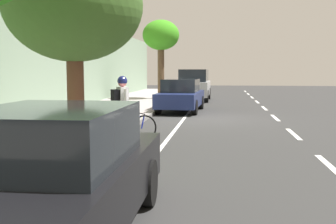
{
  "coord_description": "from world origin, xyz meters",
  "views": [
    {
      "loc": [
        -0.65,
        15.98,
        1.91
      ],
      "look_at": [
        0.63,
        6.42,
        0.91
      ],
      "focal_mm": 42.72,
      "sensor_mm": 36.0,
      "label": 1
    }
  ],
  "objects_px": {
    "street_tree_near_cyclist": "(161,37)",
    "street_tree_mid_block": "(74,6)",
    "parked_suv_silver_nearest": "(194,85)",
    "parked_sedan_black_mid": "(52,177)",
    "bicycle_at_curb": "(126,129)",
    "fire_hydrant": "(75,129)",
    "cyclist_with_backpack": "(122,101)",
    "parked_sedan_dark_blue_second": "(181,96)"
  },
  "relations": [
    {
      "from": "cyclist_with_backpack",
      "to": "street_tree_near_cyclist",
      "type": "relative_size",
      "value": 0.36
    },
    {
      "from": "cyclist_with_backpack",
      "to": "street_tree_near_cyclist",
      "type": "height_order",
      "value": "street_tree_near_cyclist"
    },
    {
      "from": "parked_sedan_dark_blue_second",
      "to": "bicycle_at_curb",
      "type": "bearing_deg",
      "value": 85.94
    },
    {
      "from": "parked_sedan_dark_blue_second",
      "to": "parked_sedan_black_mid",
      "type": "height_order",
      "value": "same"
    },
    {
      "from": "fire_hydrant",
      "to": "cyclist_with_backpack",
      "type": "bearing_deg",
      "value": -110.99
    },
    {
      "from": "parked_sedan_black_mid",
      "to": "street_tree_near_cyclist",
      "type": "xyz_separation_m",
      "value": [
        2.01,
        -21.16,
        3.27
      ]
    },
    {
      "from": "bicycle_at_curb",
      "to": "parked_suv_silver_nearest",
      "type": "bearing_deg",
      "value": -92.75
    },
    {
      "from": "bicycle_at_curb",
      "to": "street_tree_near_cyclist",
      "type": "xyz_separation_m",
      "value": [
        1.35,
        -15.08,
        3.64
      ]
    },
    {
      "from": "parked_sedan_black_mid",
      "to": "street_tree_near_cyclist",
      "type": "relative_size",
      "value": 0.89
    },
    {
      "from": "parked_sedan_dark_blue_second",
      "to": "cyclist_with_backpack",
      "type": "bearing_deg",
      "value": 84.16
    },
    {
      "from": "street_tree_near_cyclist",
      "to": "parked_suv_silver_nearest",
      "type": "bearing_deg",
      "value": -171.45
    },
    {
      "from": "parked_suv_silver_nearest",
      "to": "fire_hydrant",
      "type": "bearing_deg",
      "value": 84.42
    },
    {
      "from": "parked_suv_silver_nearest",
      "to": "cyclist_with_backpack",
      "type": "distance_m",
      "value": 14.98
    },
    {
      "from": "cyclist_with_backpack",
      "to": "street_tree_near_cyclist",
      "type": "distance_m",
      "value": 14.97
    },
    {
      "from": "parked_sedan_black_mid",
      "to": "street_tree_mid_block",
      "type": "distance_m",
      "value": 7.01
    },
    {
      "from": "bicycle_at_curb",
      "to": "cyclist_with_backpack",
      "type": "xyz_separation_m",
      "value": [
        0.22,
        -0.44,
        0.7
      ]
    },
    {
      "from": "parked_sedan_black_mid",
      "to": "street_tree_mid_block",
      "type": "height_order",
      "value": "street_tree_mid_block"
    },
    {
      "from": "bicycle_at_curb",
      "to": "street_tree_mid_block",
      "type": "relative_size",
      "value": 0.3
    },
    {
      "from": "cyclist_with_backpack",
      "to": "street_tree_mid_block",
      "type": "distance_m",
      "value": 2.78
    },
    {
      "from": "street_tree_near_cyclist",
      "to": "fire_hydrant",
      "type": "bearing_deg",
      "value": 91.6
    },
    {
      "from": "cyclist_with_backpack",
      "to": "bicycle_at_curb",
      "type": "bearing_deg",
      "value": 116.73
    },
    {
      "from": "cyclist_with_backpack",
      "to": "parked_sedan_dark_blue_second",
      "type": "bearing_deg",
      "value": -95.84
    },
    {
      "from": "street_tree_near_cyclist",
      "to": "street_tree_mid_block",
      "type": "relative_size",
      "value": 1.0
    },
    {
      "from": "parked_suv_silver_nearest",
      "to": "parked_sedan_dark_blue_second",
      "type": "bearing_deg",
      "value": 88.85
    },
    {
      "from": "parked_sedan_dark_blue_second",
      "to": "cyclist_with_backpack",
      "type": "xyz_separation_m",
      "value": [
        0.82,
        8.01,
        0.34
      ]
    },
    {
      "from": "parked_suv_silver_nearest",
      "to": "street_tree_mid_block",
      "type": "height_order",
      "value": "street_tree_mid_block"
    },
    {
      "from": "parked_sedan_black_mid",
      "to": "bicycle_at_curb",
      "type": "height_order",
      "value": "parked_sedan_black_mid"
    },
    {
      "from": "street_tree_near_cyclist",
      "to": "cyclist_with_backpack",
      "type": "bearing_deg",
      "value": 94.43
    },
    {
      "from": "cyclist_with_backpack",
      "to": "street_tree_mid_block",
      "type": "xyz_separation_m",
      "value": [
        1.13,
        0.43,
        2.5
      ]
    },
    {
      "from": "street_tree_mid_block",
      "to": "fire_hydrant",
      "type": "relative_size",
      "value": 5.88
    },
    {
      "from": "parked_sedan_dark_blue_second",
      "to": "street_tree_mid_block",
      "type": "xyz_separation_m",
      "value": [
        1.95,
        8.44,
        2.83
      ]
    },
    {
      "from": "parked_sedan_dark_blue_second",
      "to": "fire_hydrant",
      "type": "height_order",
      "value": "parked_sedan_dark_blue_second"
    },
    {
      "from": "street_tree_mid_block",
      "to": "street_tree_near_cyclist",
      "type": "bearing_deg",
      "value": -90.0
    },
    {
      "from": "bicycle_at_curb",
      "to": "parked_sedan_dark_blue_second",
      "type": "bearing_deg",
      "value": -94.06
    },
    {
      "from": "bicycle_at_curb",
      "to": "fire_hydrant",
      "type": "height_order",
      "value": "fire_hydrant"
    },
    {
      "from": "street_tree_near_cyclist",
      "to": "fire_hydrant",
      "type": "relative_size",
      "value": 5.9
    },
    {
      "from": "parked_sedan_black_mid",
      "to": "street_tree_near_cyclist",
      "type": "height_order",
      "value": "street_tree_near_cyclist"
    },
    {
      "from": "fire_hydrant",
      "to": "parked_sedan_dark_blue_second",
      "type": "bearing_deg",
      "value": -98.7
    },
    {
      "from": "bicycle_at_curb",
      "to": "street_tree_near_cyclist",
      "type": "distance_m",
      "value": 15.57
    },
    {
      "from": "street_tree_mid_block",
      "to": "fire_hydrant",
      "type": "distance_m",
      "value": 3.33
    },
    {
      "from": "parked_suv_silver_nearest",
      "to": "street_tree_near_cyclist",
      "type": "height_order",
      "value": "street_tree_near_cyclist"
    },
    {
      "from": "bicycle_at_curb",
      "to": "street_tree_mid_block",
      "type": "height_order",
      "value": "street_tree_mid_block"
    }
  ]
}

